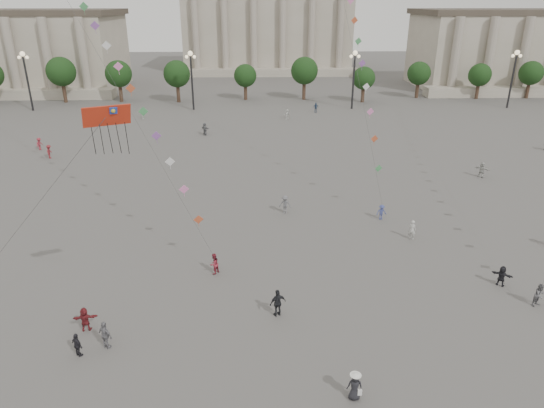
{
  "coord_description": "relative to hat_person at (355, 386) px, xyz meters",
  "views": [
    {
      "loc": [
        -2.74,
        -21.6,
        19.22
      ],
      "look_at": [
        -1.81,
        12.0,
        4.99
      ],
      "focal_mm": 32.0,
      "sensor_mm": 36.0,
      "label": 1
    }
  ],
  "objects": [
    {
      "name": "tourist_2",
      "position": [
        -15.79,
        6.14,
        -0.05
      ],
      "size": [
        1.56,
        0.71,
        1.62
      ],
      "primitive_type": "imported",
      "rotation": [
        0.0,
        0.0,
        3.3
      ],
      "color": "maroon",
      "rests_on": "ground"
    },
    {
      "name": "tourist_1",
      "position": [
        -15.45,
        3.72,
        -0.09
      ],
      "size": [
        0.95,
        0.85,
        1.54
      ],
      "primitive_type": "imported",
      "rotation": [
        0.0,
        0.0,
        2.49
      ],
      "color": "black",
      "rests_on": "ground"
    },
    {
      "name": "person_crowd_0",
      "position": [
        5.69,
        69.31,
        0.04
      ],
      "size": [
        1.12,
        0.63,
        1.8
      ],
      "primitive_type": "imported",
      "rotation": [
        0.0,
        0.0,
        0.19
      ],
      "color": "navy",
      "rests_on": "ground"
    },
    {
      "name": "person_crowd_2",
      "position": [
        -35.09,
        46.37,
        -0.01
      ],
      "size": [
        0.93,
        1.24,
        1.7
      ],
      "primitive_type": "imported",
      "rotation": [
        0.0,
        0.0,
        1.27
      ],
      "color": "maroon",
      "rests_on": "ground"
    },
    {
      "name": "lamp_post_far_east",
      "position": [
        42.93,
        72.4,
        6.49
      ],
      "size": [
        2.0,
        0.9,
        10.65
      ],
      "color": "#262628",
      "rests_on": "ground"
    },
    {
      "name": "person_crowd_16",
      "position": [
        -13.03,
        53.53,
        0.0
      ],
      "size": [
        1.09,
        0.66,
        1.73
      ],
      "primitive_type": "imported",
      "rotation": [
        0.0,
        0.0,
        6.03
      ],
      "color": "slate",
      "rests_on": "ground"
    },
    {
      "name": "kite_flyer_2",
      "position": [
        14.02,
        7.96,
        -0.03
      ],
      "size": [
        1.0,
        0.91,
        1.67
      ],
      "primitive_type": "imported",
      "rotation": [
        0.0,
        0.0,
        0.42
      ],
      "color": "#5D5D61",
      "rests_on": "ground"
    },
    {
      "name": "hall_central",
      "position": [
        -2.07,
        131.62,
        13.37
      ],
      "size": [
        48.3,
        34.3,
        35.5
      ],
      "color": "#9E9685",
      "rests_on": "ground"
    },
    {
      "name": "person_crowd_3",
      "position": [
        12.64,
        10.51,
        -0.08
      ],
      "size": [
        1.46,
        1.21,
        1.57
      ],
      "primitive_type": "imported",
      "rotation": [
        0.0,
        0.0,
        2.54
      ],
      "color": "black",
      "rests_on": "ground"
    },
    {
      "name": "ground",
      "position": [
        -2.07,
        2.4,
        -0.86
      ],
      "size": [
        360.0,
        360.0,
        0.0
      ],
      "primitive_type": "plane",
      "color": "#504E4C",
      "rests_on": "ground"
    },
    {
      "name": "kite_flyer_1",
      "position": [
        6.67,
        22.19,
        -0.12
      ],
      "size": [
        1.02,
        0.67,
        1.48
      ],
      "primitive_type": "imported",
      "rotation": [
        0.0,
        0.0,
        0.13
      ],
      "color": "#3A4383",
      "rests_on": "ground"
    },
    {
      "name": "person_crowd_17",
      "position": [
        -32.18,
        42.4,
        0.04
      ],
      "size": [
        0.71,
        1.19,
        1.8
      ],
      "primitive_type": "imported",
      "rotation": [
        0.0,
        0.0,
        1.61
      ],
      "color": "maroon",
      "rests_on": "ground"
    },
    {
      "name": "person_crowd_6",
      "position": [
        -2.35,
        23.89,
        0.05
      ],
      "size": [
        1.32,
        0.95,
        1.83
      ],
      "primitive_type": "imported",
      "rotation": [
        0.0,
        0.0,
        6.03
      ],
      "color": "#5E5E63",
      "rests_on": "ground"
    },
    {
      "name": "lamp_post_mid_west",
      "position": [
        -17.07,
        72.4,
        6.49
      ],
      "size": [
        2.0,
        0.9,
        10.65
      ],
      "color": "#262628",
      "rests_on": "ground"
    },
    {
      "name": "dragon_kite",
      "position": [
        -12.03,
        3.44,
        12.55
      ],
      "size": [
        6.62,
        2.55,
        17.12
      ],
      "color": "red",
      "rests_on": "ground"
    },
    {
      "name": "lamp_post_mid_east",
      "position": [
        12.93,
        72.4,
        6.49
      ],
      "size": [
        2.0,
        0.9,
        10.65
      ],
      "color": "#262628",
      "rests_on": "ground"
    },
    {
      "name": "kite_flyer_0",
      "position": [
        -8.3,
        12.78,
        -0.03
      ],
      "size": [
        1.0,
        1.03,
        1.67
      ],
      "primitive_type": "imported",
      "rotation": [
        0.0,
        0.0,
        4.05
      ],
      "color": "maroon",
      "rests_on": "ground"
    },
    {
      "name": "tourist_4",
      "position": [
        -3.69,
        7.34,
        0.11
      ],
      "size": [
        1.23,
        0.89,
        1.93
      ],
      "primitive_type": "imported",
      "rotation": [
        0.0,
        0.0,
        3.56
      ],
      "color": "black",
      "rests_on": "ground"
    },
    {
      "name": "person_crowd_7",
      "position": [
        21.15,
        33.63,
        0.06
      ],
      "size": [
        1.64,
        1.53,
        1.84
      ],
      "primitive_type": "imported",
      "rotation": [
        0.0,
        0.0,
        2.43
      ],
      "color": "#AFAFAB",
      "rests_on": "ground"
    },
    {
      "name": "hat_person",
      "position": [
        0.0,
        0.0,
        0.0
      ],
      "size": [
        0.82,
        0.6,
        1.69
      ],
      "color": "black",
      "rests_on": "ground"
    },
    {
      "name": "person_crowd_4",
      "position": [
        0.15,
        64.12,
        -0.04
      ],
      "size": [
        1.26,
        1.54,
        1.65
      ],
      "primitive_type": "imported",
      "rotation": [
        0.0,
        0.0,
        4.12
      ],
      "color": "white",
      "rests_on": "ground"
    },
    {
      "name": "tree_row",
      "position": [
        -2.07,
        80.4,
        4.53
      ],
      "size": [
        137.12,
        5.12,
        8.0
      ],
      "color": "#322419",
      "rests_on": "ground"
    },
    {
      "name": "person_crowd_12",
      "position": [
        -13.11,
        54.06,
        0.05
      ],
      "size": [
        1.62,
        1.54,
        1.83
      ],
      "primitive_type": "imported",
      "rotation": [
        0.0,
        0.0,
        2.41
      ],
      "color": "slate",
      "rests_on": "ground"
    },
    {
      "name": "lamp_post_far_west",
      "position": [
        -47.07,
        72.4,
        6.49
      ],
      "size": [
        2.0,
        0.9,
        10.65
      ],
      "color": "#262628",
      "rests_on": "ground"
    },
    {
      "name": "tourist_3",
      "position": [
        -14.02,
        4.41,
        0.05
      ],
      "size": [
        1.13,
        0.97,
        1.82
      ],
      "primitive_type": "imported",
      "rotation": [
        0.0,
        0.0,
        2.53
      ],
      "color": "slate",
      "rests_on": "ground"
    },
    {
      "name": "person_crowd_13",
      "position": [
        8.33,
        18.07,
        0.02
      ],
      "size": [
        0.77,
        0.71,
        1.77
      ],
      "primitive_type": "imported",
      "rotation": [
        0.0,
        0.0,
        2.55
      ],
      "color": "#B8B8B3",
      "rests_on": "ground"
    },
    {
      "name": "person_crowd_10",
      "position": [
        -24.99,
        65.01,
        0.05
      ],
      "size": [
        0.5,
        0.7,
        1.82
      ],
      "primitive_type": "imported",
      "rotation": [
        0.0,
        0.0,
        1.67
      ],
      "color": "beige",
      "rests_on": "ground"
    }
  ]
}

